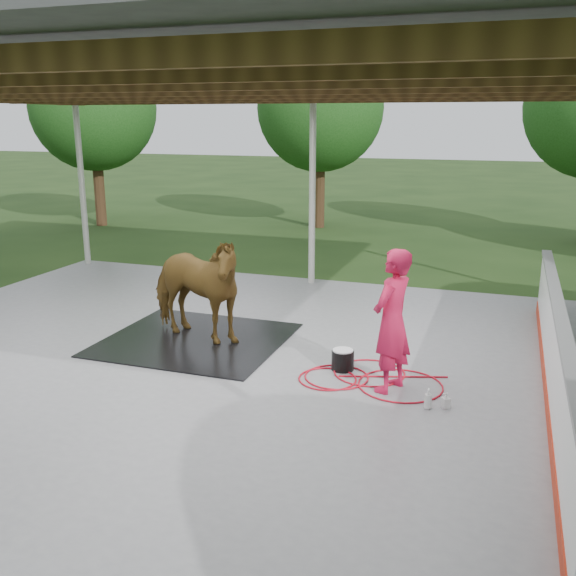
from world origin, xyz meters
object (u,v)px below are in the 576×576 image
(horse, at_px, (193,287))
(handler, at_px, (392,321))
(wash_bucket, at_px, (343,359))
(dasher_board, at_px, (555,359))

(horse, relative_size, handler, 1.08)
(horse, relative_size, wash_bucket, 6.37)
(handler, bearing_deg, wash_bucket, -102.10)
(dasher_board, relative_size, handler, 4.28)
(handler, distance_m, wash_bucket, 1.17)
(dasher_board, relative_size, horse, 3.97)
(horse, bearing_deg, wash_bucket, -84.27)
(wash_bucket, bearing_deg, dasher_board, -2.10)
(handler, bearing_deg, horse, -85.56)
(wash_bucket, bearing_deg, horse, 170.39)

